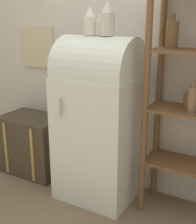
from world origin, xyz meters
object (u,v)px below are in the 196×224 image
object	(u,v)px
vase_left	(90,22)
vase_center	(100,25)
refrigerator	(99,117)
suitcase_trunk	(34,144)
vase_right	(107,19)

from	to	relation	value
vase_left	vase_center	world-z (taller)	vase_left
refrigerator	vase_center	world-z (taller)	vase_center
suitcase_trunk	vase_center	size ratio (longest dim) A/B	3.86
vase_left	vase_right	distance (m)	0.16
refrigerator	vase_left	size ratio (longest dim) A/B	6.42
vase_center	vase_left	bearing A→B (deg)	-176.05
vase_left	vase_right	size ratio (longest dim) A/B	0.84
vase_center	vase_right	bearing A→B (deg)	-4.27
vase_center	vase_right	xyz separation A→B (m)	(0.07, -0.01, 0.05)
refrigerator	vase_right	xyz separation A→B (m)	(0.08, -0.01, 0.81)
vase_left	vase_center	xyz separation A→B (m)	(0.08, 0.01, -0.03)
suitcase_trunk	vase_left	xyz separation A→B (m)	(0.73, -0.05, 1.23)
vase_left	refrigerator	bearing A→B (deg)	8.76
refrigerator	vase_right	distance (m)	0.81
vase_left	vase_center	size ratio (longest dim) A/B	1.35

